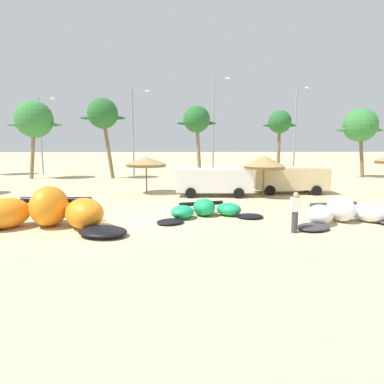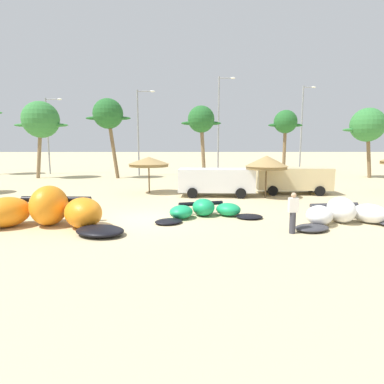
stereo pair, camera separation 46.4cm
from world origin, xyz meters
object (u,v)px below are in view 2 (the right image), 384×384
(lamppost_west, at_px, (49,132))
(palm_left, at_px, (41,120))
(beach_umbrella_middle, at_px, (149,162))
(palm_center_right, at_px, (285,123))
(palm_left_of_gap, at_px, (108,115))
(beach_umbrella_near_palms, at_px, (266,162))
(lamppost_east_center, at_px, (220,122))
(parked_van, at_px, (291,178))
(parked_car_second, at_px, (215,180))
(kite_left_of_center, at_px, (205,210))
(palm_right_of_gap, at_px, (368,125))
(palm_center_left, at_px, (201,120))
(lamppost_west_center, at_px, (140,128))
(kite_center, at_px, (345,214))
(person_near_kites, at_px, (293,213))
(lamppost_east, at_px, (302,126))
(kite_left, at_px, (45,212))

(lamppost_west, bearing_deg, palm_left, -75.07)
(beach_umbrella_middle, distance_m, palm_center_right, 19.41)
(palm_left, distance_m, palm_left_of_gap, 6.84)
(beach_umbrella_near_palms, relative_size, lamppost_east_center, 0.26)
(parked_van, relative_size, parked_car_second, 1.01)
(palm_center_right, distance_m, lamppost_west, 27.01)
(kite_left_of_center, height_order, palm_right_of_gap, palm_right_of_gap)
(kite_left_of_center, distance_m, palm_center_left, 18.36)
(beach_umbrella_middle, distance_m, lamppost_west_center, 13.62)
(palm_center_left, bearing_deg, kite_center, -73.70)
(palm_left, relative_size, palm_center_left, 1.07)
(palm_left_of_gap, distance_m, lamppost_west, 9.65)
(lamppost_west, bearing_deg, kite_left_of_center, -53.69)
(kite_left_of_center, height_order, palm_center_left, palm_center_left)
(palm_left_of_gap, xyz_separation_m, palm_center_right, (18.81, 3.05, -0.61))
(beach_umbrella_middle, distance_m, parked_van, 10.11)
(person_near_kites, relative_size, lamppost_east_center, 0.15)
(parked_car_second, relative_size, palm_right_of_gap, 0.72)
(lamppost_east_center, bearing_deg, lamppost_west, 174.48)
(kite_left_of_center, xyz_separation_m, beach_umbrella_near_palms, (4.26, 5.66, 1.98))
(kite_left_of_center, distance_m, lamppost_west_center, 22.17)
(beach_umbrella_middle, xyz_separation_m, palm_center_left, (4.09, 9.82, 3.56))
(person_near_kites, xyz_separation_m, lamppost_east, (9.40, 26.29, 4.78))
(palm_center_left, distance_m, lamppost_west_center, 7.38)
(beach_umbrella_middle, bearing_deg, palm_center_left, 67.37)
(kite_left_of_center, xyz_separation_m, beach_umbrella_middle, (-3.59, 7.70, 1.92))
(beach_umbrella_near_palms, xyz_separation_m, lamppost_west, (-21.21, 17.40, 2.61))
(beach_umbrella_near_palms, height_order, palm_right_of_gap, palm_right_of_gap)
(kite_left_of_center, relative_size, parked_van, 1.02)
(kite_left_of_center, bearing_deg, lamppost_east_center, 82.77)
(kite_center, distance_m, lamppost_west, 33.90)
(beach_umbrella_middle, height_order, palm_left_of_gap, palm_left_of_gap)
(parked_van, relative_size, palm_left_of_gap, 0.65)
(palm_right_of_gap, xyz_separation_m, lamppost_east_center, (-14.80, 3.11, 0.57))
(palm_center_left, relative_size, lamppost_west, 0.83)
(palm_right_of_gap, height_order, lamppost_east, lamppost_east)
(beach_umbrella_near_palms, bearing_deg, lamppost_east, 64.59)
(palm_left_of_gap, xyz_separation_m, palm_center_left, (9.33, -0.55, -0.60))
(kite_left, height_order, palm_right_of_gap, palm_right_of_gap)
(parked_car_second, distance_m, lamppost_west_center, 16.57)
(kite_left, relative_size, person_near_kites, 4.76)
(beach_umbrella_near_palms, height_order, person_near_kites, beach_umbrella_near_palms)
(lamppost_west_center, distance_m, lamppost_east, 18.95)
(kite_left, distance_m, lamppost_west, 27.23)
(kite_left_of_center, distance_m, parked_van, 9.78)
(parked_van, height_order, person_near_kites, parked_van)
(palm_left, xyz_separation_m, lamppost_east, (28.30, 5.18, -0.26))
(palm_left_of_gap, height_order, lamppost_west_center, lamppost_west_center)
(beach_umbrella_middle, relative_size, palm_left, 0.38)
(palm_center_right, distance_m, lamppost_east_center, 7.30)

